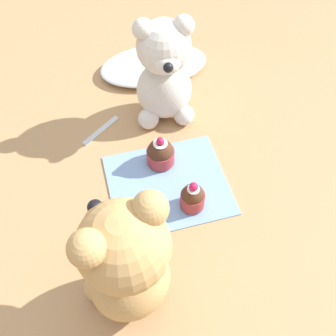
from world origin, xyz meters
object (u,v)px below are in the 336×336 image
object	(u,v)px
teddy_bear_tan	(126,262)
teaspoon	(101,130)
cupcake_near_cream_bear	(163,153)
cupcake_near_tan_bear	(193,197)
teddy_bear_cream	(164,73)

from	to	relation	value
teddy_bear_tan	teaspoon	world-z (taller)	teddy_bear_tan
cupcake_near_cream_bear	teddy_bear_tan	bearing A→B (deg)	-114.81
cupcake_near_tan_bear	teddy_bear_cream	bearing A→B (deg)	87.18
teddy_bear_tan	teddy_bear_cream	bearing A→B (deg)	-133.48
teddy_bear_cream	teaspoon	bearing A→B (deg)	-167.49
cupcake_near_cream_bear	cupcake_near_tan_bear	world-z (taller)	cupcake_near_cream_bear
teddy_bear_cream	cupcake_near_tan_bear	size ratio (longest dim) A/B	3.50
teddy_bear_cream	teddy_bear_tan	bearing A→B (deg)	-105.17
teddy_bear_cream	cupcake_near_tan_bear	distance (m)	0.26
cupcake_near_cream_bear	teaspoon	xyz separation A→B (m)	(-0.11, 0.12, -0.03)
teddy_bear_tan	cupcake_near_cream_bear	distance (m)	0.29
teddy_bear_tan	teaspoon	bearing A→B (deg)	-112.72
cupcake_near_cream_bear	teaspoon	bearing A→B (deg)	132.33
teddy_bear_cream	cupcake_near_cream_bear	xyz separation A→B (m)	(-0.04, -0.13, -0.08)
cupcake_near_tan_bear	teaspoon	distance (m)	0.27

